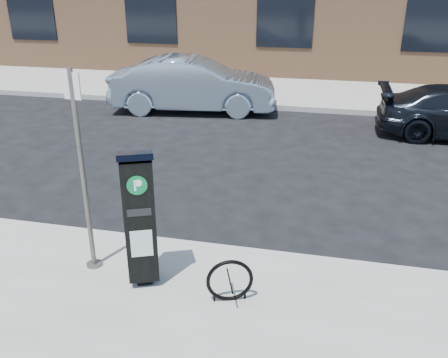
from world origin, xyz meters
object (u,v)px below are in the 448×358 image
(sign_pole, at_px, (83,176))
(bike_rack, at_px, (230,281))
(parking_kiosk, at_px, (140,218))
(car_silver, at_px, (193,85))

(sign_pole, height_order, bike_rack, sign_pole)
(parking_kiosk, bearing_deg, bike_rack, -29.37)
(bike_rack, xyz_separation_m, car_silver, (-2.90, 8.54, 0.35))
(parking_kiosk, height_order, car_silver, parking_kiosk)
(car_silver, bearing_deg, sign_pole, 179.21)
(parking_kiosk, distance_m, car_silver, 8.61)
(sign_pole, relative_size, car_silver, 0.55)
(bike_rack, bearing_deg, sign_pole, 150.69)
(car_silver, bearing_deg, parking_kiosk, -175.81)
(parking_kiosk, bearing_deg, sign_pole, 143.81)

